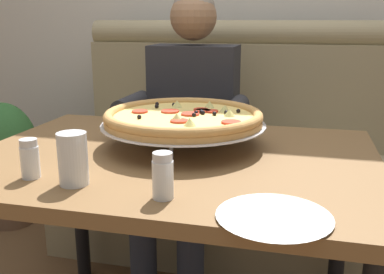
% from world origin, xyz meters
% --- Properties ---
extents(booth_bench, '(1.61, 0.78, 1.13)m').
position_xyz_m(booth_bench, '(0.00, 0.92, 0.40)').
color(booth_bench, '#998966').
rests_on(booth_bench, ground_plane).
extents(dining_table, '(1.23, 0.90, 0.73)m').
position_xyz_m(dining_table, '(0.00, 0.00, 0.65)').
color(dining_table, brown).
rests_on(dining_table, ground_plane).
extents(diner_main, '(0.54, 0.64, 1.27)m').
position_xyz_m(diner_main, '(-0.12, 0.66, 0.71)').
color(diner_main, '#2D3342').
rests_on(diner_main, ground_plane).
extents(pizza, '(0.53, 0.53, 0.13)m').
position_xyz_m(pizza, '(0.01, 0.10, 0.83)').
color(pizza, silver).
rests_on(pizza, dining_table).
extents(shaker_oregano, '(0.05, 0.05, 0.10)m').
position_xyz_m(shaker_oregano, '(-0.30, -0.29, 0.78)').
color(shaker_oregano, white).
rests_on(shaker_oregano, dining_table).
extents(shaker_parmesan, '(0.05, 0.05, 0.11)m').
position_xyz_m(shaker_parmesan, '(0.08, -0.34, 0.78)').
color(shaker_parmesan, white).
rests_on(shaker_parmesan, dining_table).
extents(plate_near_left, '(0.24, 0.24, 0.02)m').
position_xyz_m(plate_near_left, '(0.33, -0.38, 0.74)').
color(plate_near_left, white).
rests_on(plate_near_left, dining_table).
extents(drinking_glass, '(0.07, 0.07, 0.13)m').
position_xyz_m(drinking_glass, '(-0.17, -0.30, 0.79)').
color(drinking_glass, silver).
rests_on(drinking_glass, dining_table).
extents(potted_plant, '(0.36, 0.36, 0.70)m').
position_xyz_m(potted_plant, '(-1.20, 0.78, 0.39)').
color(potted_plant, brown).
rests_on(potted_plant, ground_plane).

